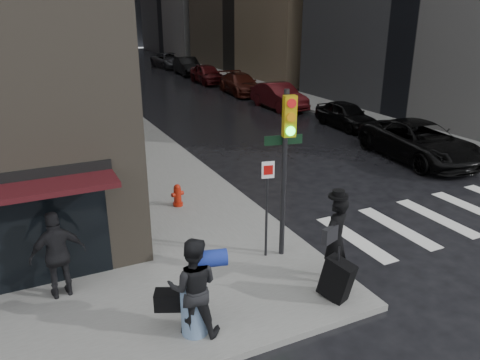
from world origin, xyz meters
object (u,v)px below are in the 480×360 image
object	(u,v)px
parked_car_5	(187,66)
parked_car_6	(170,61)
fire_hydrant	(178,196)
parked_car_2	(279,96)
parked_car_0	(419,141)
parked_car_1	(346,115)
traffic_light	(285,153)
man_overcoat	(335,246)
parked_car_3	(241,84)
man_jeans	(193,287)
man_greycoat	(58,255)
parked_car_4	(207,74)

from	to	relation	value
parked_car_5	parked_car_6	distance (m)	6.02
fire_hydrant	parked_car_2	size ratio (longest dim) A/B	0.15
parked_car_0	parked_car_1	size ratio (longest dim) A/B	1.41
traffic_light	parked_car_5	size ratio (longest dim) A/B	0.84
fire_hydrant	parked_car_0	bearing A→B (deg)	3.35
traffic_light	parked_car_5	world-z (taller)	traffic_light
man_overcoat	parked_car_2	xyz separation A→B (m)	(9.28, 18.52, -0.30)
parked_car_1	parked_car_3	bearing A→B (deg)	94.28
man_jeans	man_greycoat	size ratio (longest dim) A/B	1.02
man_greycoat	parked_car_2	xyz separation A→B (m)	(14.91, 16.34, -0.34)
traffic_light	parked_car_2	world-z (taller)	traffic_light
man_overcoat	parked_car_5	size ratio (longest dim) A/B	0.45
parked_car_4	man_overcoat	bearing A→B (deg)	-105.25
parked_car_1	parked_car_2	xyz separation A→B (m)	(-0.70, 6.02, 0.10)
parked_car_0	parked_car_3	xyz separation A→B (m)	(0.28, 18.05, -0.05)
man_overcoat	parked_car_0	size ratio (longest dim) A/B	0.39
man_overcoat	man_jeans	world-z (taller)	man_overcoat
man_jeans	parked_car_6	world-z (taller)	man_jeans
parked_car_0	man_overcoat	bearing A→B (deg)	-138.85
parked_car_0	fire_hydrant	bearing A→B (deg)	-170.77
parked_car_3	parked_car_4	xyz separation A→B (m)	(-0.29, 6.02, 0.05)
man_jeans	parked_car_0	world-z (taller)	man_jeans
man_jeans	parked_car_0	size ratio (longest dim) A/B	0.35
parked_car_5	parked_car_6	world-z (taller)	parked_car_5
fire_hydrant	parked_car_1	xyz separation A→B (m)	(11.74, 6.66, 0.23)
man_overcoat	traffic_light	size ratio (longest dim) A/B	0.54
parked_car_3	parked_car_5	size ratio (longest dim) A/B	1.04
parked_car_3	parked_car_6	size ratio (longest dim) A/B	0.91
parked_car_4	parked_car_6	world-z (taller)	parked_car_4
man_overcoat	parked_car_1	bearing A→B (deg)	-149.68
parked_car_2	parked_car_3	world-z (taller)	parked_car_2
fire_hydrant	parked_car_3	size ratio (longest dim) A/B	0.14
man_jeans	parked_car_3	size ratio (longest dim) A/B	0.39
parked_car_3	man_overcoat	bearing A→B (deg)	-106.21
man_overcoat	traffic_light	xyz separation A→B (m)	(-0.41, 1.63, 1.76)
man_overcoat	parked_car_5	world-z (taller)	man_overcoat
man_jeans	man_overcoat	bearing A→B (deg)	-151.64
man_jeans	parked_car_2	distance (m)	22.69
man_overcoat	parked_car_6	bearing A→B (deg)	-123.83
man_greycoat	parked_car_6	size ratio (longest dim) A/B	0.35
traffic_light	parked_car_3	distance (m)	25.03
man_jeans	parked_car_1	size ratio (longest dim) A/B	0.49
parked_car_3	parked_car_5	xyz separation A→B (m)	(0.05, 12.03, 0.07)
parked_car_1	parked_car_4	xyz separation A→B (m)	(-0.82, 18.05, 0.11)
fire_hydrant	parked_car_5	bearing A→B (deg)	69.85
man_overcoat	man_jeans	size ratio (longest dim) A/B	1.12
traffic_light	parked_car_1	bearing A→B (deg)	57.72
man_greycoat	parked_car_1	world-z (taller)	man_greycoat
man_overcoat	parked_car_3	world-z (taller)	man_overcoat
parked_car_5	fire_hydrant	bearing A→B (deg)	-106.24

